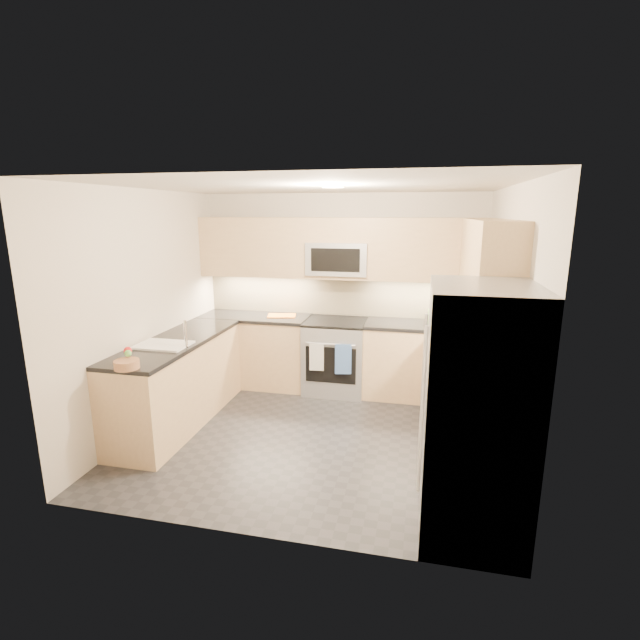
{
  "coord_description": "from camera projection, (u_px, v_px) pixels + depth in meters",
  "views": [
    {
      "loc": [
        1.03,
        -4.31,
        2.26
      ],
      "look_at": [
        0.0,
        0.35,
        1.15
      ],
      "focal_mm": 26.0,
      "sensor_mm": 36.0,
      "label": 1
    }
  ],
  "objects": [
    {
      "name": "countertop_back_right",
      "position": [
        424.0,
        326.0,
        5.63
      ],
      "size": [
        1.42,
        0.63,
        0.04
      ],
      "primitive_type": "cube",
      "color": "black",
      "rests_on": "base_cab_back_right"
    },
    {
      "name": "fridge_handle_left",
      "position": [
        422.0,
        412.0,
        3.12
      ],
      "size": [
        0.02,
        0.02,
        1.2
      ],
      "primitive_type": "cylinder",
      "color": "#B2B5BA",
      "rests_on": "refrigerator"
    },
    {
      "name": "refrigerator",
      "position": [
        476.0,
        413.0,
        3.23
      ],
      "size": [
        0.7,
        0.9,
        1.8
      ],
      "primitive_type": "cube",
      "color": "#999CA0",
      "rests_on": "floor"
    },
    {
      "name": "microwave_door",
      "position": [
        335.0,
        260.0,
        5.58
      ],
      "size": [
        0.6,
        0.01,
        0.28
      ],
      "primitive_type": "cube",
      "color": "black",
      "rests_on": "microwave"
    },
    {
      "name": "range_cooktop",
      "position": [
        336.0,
        322.0,
        5.83
      ],
      "size": [
        0.76,
        0.65,
        0.03
      ],
      "primitive_type": "cube",
      "color": "black",
      "rests_on": "gas_range"
    },
    {
      "name": "backsplash_back",
      "position": [
        341.0,
        296.0,
        6.07
      ],
      "size": [
        3.6,
        0.01,
        0.51
      ],
      "primitive_type": "cube",
      "color": "#C7B78F",
      "rests_on": "wall_back"
    },
    {
      "name": "microwave",
      "position": [
        338.0,
        258.0,
        5.77
      ],
      "size": [
        0.76,
        0.4,
        0.4
      ],
      "primitive_type": "cube",
      "color": "#A8AAB0",
      "rests_on": "upper_cab_back"
    },
    {
      "name": "faucet",
      "position": [
        186.0,
        334.0,
        4.61
      ],
      "size": [
        0.03,
        0.03,
        0.28
      ],
      "primitive_type": "cylinder",
      "color": "silver",
      "rests_on": "countertop_peninsula"
    },
    {
      "name": "wall_left",
      "position": [
        148.0,
        310.0,
        4.93
      ],
      "size": [
        0.02,
        3.2,
        2.5
      ],
      "primitive_type": "cube",
      "color": "beige",
      "rests_on": "floor"
    },
    {
      "name": "oven_door_glass",
      "position": [
        331.0,
        365.0,
        5.63
      ],
      "size": [
        0.62,
        0.02,
        0.45
      ],
      "primitive_type": "cube",
      "color": "black",
      "rests_on": "gas_range"
    },
    {
      "name": "upper_cab_back",
      "position": [
        339.0,
        248.0,
        5.77
      ],
      "size": [
        3.6,
        0.35,
        0.75
      ],
      "primitive_type": "cube",
      "color": "tan",
      "rests_on": "wall_back"
    },
    {
      "name": "floor",
      "position": [
        313.0,
        435.0,
        4.83
      ],
      "size": [
        3.6,
        3.2,
        0.0
      ],
      "primitive_type": "cube",
      "color": "#27272C",
      "rests_on": "ground"
    },
    {
      "name": "gas_range",
      "position": [
        336.0,
        357.0,
        5.94
      ],
      "size": [
        0.76,
        0.65,
        0.91
      ],
      "primitive_type": "cube",
      "color": "#9C9EA3",
      "rests_on": "floor"
    },
    {
      "name": "fruit_basket",
      "position": [
        127.0,
        364.0,
        4.01
      ],
      "size": [
        0.25,
        0.25,
        0.08
      ],
      "primitive_type": "cylinder",
      "rotation": [
        0.0,
        0.0,
        -0.22
      ],
      "color": "#A4704C",
      "rests_on": "countertop_peninsula"
    },
    {
      "name": "countertop_back_left",
      "position": [
        255.0,
        317.0,
        6.09
      ],
      "size": [
        1.42,
        0.63,
        0.04
      ],
      "primitive_type": "cube",
      "color": "black",
      "rests_on": "base_cab_back_left"
    },
    {
      "name": "ceiling",
      "position": [
        312.0,
        186.0,
        4.26
      ],
      "size": [
        3.6,
        3.2,
        0.02
      ],
      "primitive_type": "cube",
      "color": "beige",
      "rests_on": "wall_back"
    },
    {
      "name": "backsplash_right",
      "position": [
        498.0,
        322.0,
        4.61
      ],
      "size": [
        0.01,
        2.3,
        0.51
      ],
      "primitive_type": "cube",
      "color": "#C7B78F",
      "rests_on": "wall_right"
    },
    {
      "name": "base_cab_back_left",
      "position": [
        256.0,
        351.0,
        6.19
      ],
      "size": [
        1.42,
        0.6,
        0.9
      ],
      "primitive_type": "cube",
      "color": "tan",
      "rests_on": "floor"
    },
    {
      "name": "base_cab_peninsula",
      "position": [
        179.0,
        383.0,
        5.04
      ],
      "size": [
        0.6,
        2.0,
        0.9
      ],
      "primitive_type": "cube",
      "color": "tan",
      "rests_on": "floor"
    },
    {
      "name": "fruit_apple",
      "position": [
        128.0,
        351.0,
        4.14
      ],
      "size": [
        0.07,
        0.07,
        0.07
      ],
      "primitive_type": "sphere",
      "color": "red",
      "rests_on": "fruit_basket"
    },
    {
      "name": "utensil_bowl",
      "position": [
        441.0,
        317.0,
        5.58
      ],
      "size": [
        0.34,
        0.34,
        0.18
      ],
      "primitive_type": "cylinder",
      "rotation": [
        0.0,
        0.0,
        -0.11
      ],
      "color": "#7AC655",
      "rests_on": "countertop_back_right"
    },
    {
      "name": "dish_towel_check",
      "position": [
        317.0,
        357.0,
        5.6
      ],
      "size": [
        0.18,
        0.03,
        0.33
      ],
      "primitive_type": "cube",
      "rotation": [
        0.0,
        0.0,
        0.07
      ],
      "color": "silver",
      "rests_on": "oven_handle"
    },
    {
      "name": "fridge_handle_right",
      "position": [
        423.0,
        392.0,
        3.46
      ],
      "size": [
        0.02,
        0.02,
        1.2
      ],
      "primitive_type": "cylinder",
      "color": "#B2B5BA",
      "rests_on": "refrigerator"
    },
    {
      "name": "oven_handle",
      "position": [
        330.0,
        344.0,
        5.55
      ],
      "size": [
        0.6,
        0.02,
        0.02
      ],
      "primitive_type": "cylinder",
      "rotation": [
        0.0,
        1.57,
        0.0
      ],
      "color": "#B2B5BA",
      "rests_on": "gas_range"
    },
    {
      "name": "wall_front",
      "position": [
        255.0,
        371.0,
        3.02
      ],
      "size": [
        3.6,
        0.02,
        2.5
      ],
      "primitive_type": "cube",
      "color": "beige",
      "rests_on": "floor"
    },
    {
      "name": "dish_towel_blue",
      "position": [
        343.0,
        359.0,
        5.53
      ],
      "size": [
        0.2,
        0.05,
        0.37
      ],
      "primitive_type": "cube",
      "rotation": [
        0.0,
        0.0,
        0.18
      ],
      "color": "#385B9B",
      "rests_on": "oven_handle"
    },
    {
      "name": "countertop_peninsula",
      "position": [
        176.0,
        341.0,
        4.94
      ],
      "size": [
        0.63,
        2.0,
        0.04
      ],
      "primitive_type": "cube",
      "color": "black",
      "rests_on": "base_cab_peninsula"
    },
    {
      "name": "wall_back",
      "position": [
        341.0,
        291.0,
        6.07
      ],
      "size": [
        3.6,
        0.02,
        2.5
      ],
      "primitive_type": "cube",
      "color": "beige",
      "rests_on": "floor"
    },
    {
      "name": "fruit_pear",
      "position": [
        128.0,
        353.0,
        4.06
      ],
      "size": [
        0.06,
        0.06,
        0.06
      ],
      "primitive_type": "sphere",
      "color": "#62B14C",
      "rests_on": "fruit_basket"
    },
    {
      "name": "wall_right",
      "position": [
        507.0,
        328.0,
        4.17
      ],
      "size": [
        0.02,
        3.2,
        2.5
      ],
      "primitive_type": "cube",
      "color": "beige",
      "rests_on": "floor"
    },
    {
      "name": "cutting_board",
      "position": [
        282.0,
        316.0,
        6.05
      ],
      "size": [
        0.41,
        0.33,
        0.01
      ],
      "primitive_type": "cube",
      "rotation": [
        0.0,
        0.0,
        0.22
      ],
      "color": "#D26613",
      "rests_on": "countertop_back_left"
    },
    {
      "name": "base_cab_right",
      "position": [
        464.0,
        401.0,
        4.55
      ],
      "size": [
        0.6,
        1.7,
        0.9
      ],
      "primitive_type": "cube",
      "color": "tan",
      "rests_on": "floor"
    },
    {
      "name": "upper_cab_right",
      "position": [
        487.0,
        260.0,
        4.33
      ],
      "size": [
        0.35,
        1.95,
        0.75
      ],
      "primitive_type": "cube",
      "color": "tan",
      "rests_on": "wall_right"
    },
    {
      "name": "base_cab_back_right",
      "position": [
        422.0,
        362.0,
        5.73
      ],
      "size": [
        1.42,
        0.6,
        0.9
      ],
      "primitive_type": "cube",
      "color": "tan",
      "rests_on": "floor"
    },
    {
      "name": "sink_basin",
      "position": [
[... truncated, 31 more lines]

